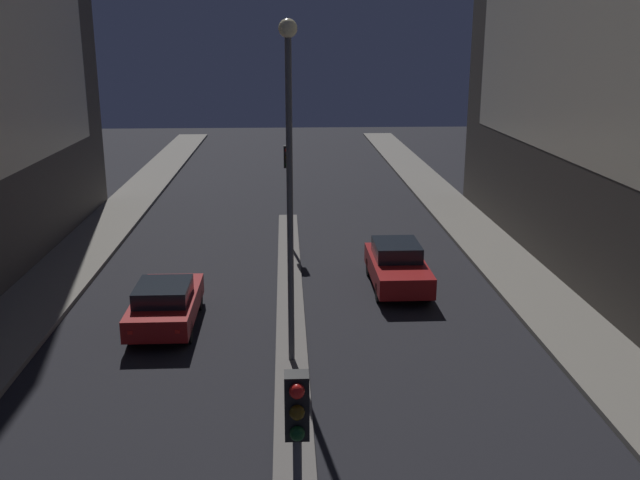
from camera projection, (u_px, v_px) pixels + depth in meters
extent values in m
cube|color=#66605B|center=(291.00, 328.00, 21.24)|extent=(0.87, 28.11, 0.11)
cube|color=black|center=(297.00, 406.00, 9.22)|extent=(0.32, 0.28, 0.90)
sphere|color=red|center=(297.00, 391.00, 8.96)|extent=(0.20, 0.20, 0.20)
sphere|color=#4C380A|center=(297.00, 413.00, 9.04)|extent=(0.20, 0.20, 0.20)
sphere|color=#0F3D19|center=(297.00, 434.00, 9.13)|extent=(0.20, 0.20, 0.20)
cylinder|color=#4C4C51|center=(288.00, 206.00, 29.43)|extent=(0.12, 0.12, 3.21)
cube|color=black|center=(288.00, 157.00, 28.88)|extent=(0.32, 0.28, 0.90)
sphere|color=red|center=(288.00, 150.00, 28.62)|extent=(0.20, 0.20, 0.20)
sphere|color=#4C380A|center=(288.00, 157.00, 28.70)|extent=(0.20, 0.20, 0.20)
sphere|color=#0F3D19|center=(288.00, 165.00, 28.78)|extent=(0.20, 0.20, 0.20)
cylinder|color=#4C4C51|center=(290.00, 207.00, 17.92)|extent=(0.16, 0.16, 8.35)
sphere|color=#F9EAB2|center=(288.00, 28.00, 16.75)|extent=(0.45, 0.45, 0.45)
cube|color=maroon|center=(166.00, 306.00, 21.39)|extent=(1.82, 4.17, 0.64)
cube|color=black|center=(163.00, 292.00, 20.94)|extent=(1.55, 1.88, 0.47)
cube|color=red|center=(130.00, 333.00, 19.35)|extent=(0.14, 0.04, 0.10)
cube|color=red|center=(177.00, 332.00, 19.41)|extent=(0.14, 0.04, 0.10)
cylinder|color=black|center=(148.00, 301.00, 22.69)|extent=(0.22, 0.64, 0.64)
cylinder|color=black|center=(198.00, 300.00, 22.76)|extent=(0.22, 0.64, 0.64)
cylinder|color=black|center=(131.00, 333.00, 20.20)|extent=(0.22, 0.64, 0.64)
cylinder|color=black|center=(188.00, 332.00, 20.27)|extent=(0.22, 0.64, 0.64)
cube|color=maroon|center=(397.00, 269.00, 24.70)|extent=(1.82, 4.42, 0.69)
cube|color=black|center=(397.00, 250.00, 24.85)|extent=(1.55, 1.99, 0.53)
cube|color=red|center=(372.00, 250.00, 26.79)|extent=(0.14, 0.04, 0.10)
cube|color=red|center=(405.00, 250.00, 26.85)|extent=(0.14, 0.04, 0.10)
cylinder|color=black|center=(370.00, 267.00, 26.07)|extent=(0.22, 0.64, 0.64)
cylinder|color=black|center=(413.00, 266.00, 26.15)|extent=(0.22, 0.64, 0.64)
cylinder|color=black|center=(379.00, 293.00, 23.44)|extent=(0.22, 0.64, 0.64)
cylinder|color=black|center=(428.00, 292.00, 23.52)|extent=(0.22, 0.64, 0.64)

